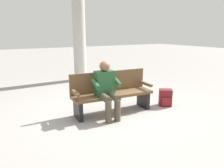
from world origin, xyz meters
The scene contains 5 objects.
ground_plane centered at (0.00, 0.00, 0.00)m, with size 40.00×40.00×0.00m, color gray.
bench_near centered at (-0.01, -0.07, 0.46)m, with size 1.83×0.61×0.90m.
person_seated centered at (0.23, 0.14, 0.63)m, with size 0.59×0.59×1.18m.
backpack centered at (-1.32, 0.26, 0.20)m, with size 0.36×0.35×0.41m.
support_pillar centered at (-0.65, -3.47, 2.07)m, with size 0.45×0.45×4.14m, color #B2AFA8.
Camera 1 is at (2.26, 3.81, 1.76)m, focal length 33.93 mm.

